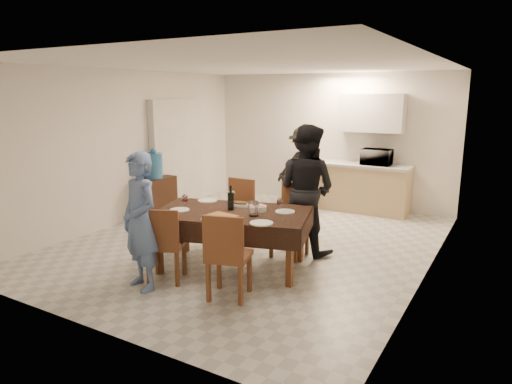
{
  "coord_description": "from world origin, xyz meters",
  "views": [
    {
      "loc": [
        3.36,
        -5.67,
        2.22
      ],
      "look_at": [
        0.23,
        -0.3,
        0.86
      ],
      "focal_mm": 32.0,
      "sensor_mm": 36.0,
      "label": 1
    }
  ],
  "objects_px": {
    "console": "(155,197)",
    "water_jug": "(154,166)",
    "savoury_tart": "(221,217)",
    "person_far": "(306,189)",
    "dining_table": "(232,214)",
    "wine_bottle": "(231,198)",
    "water_pitcher": "(254,209)",
    "microwave": "(377,157)",
    "person_near": "(140,222)",
    "person_kitchen": "(303,169)"
  },
  "relations": [
    {
      "from": "water_jug",
      "to": "console",
      "type": "bearing_deg",
      "value": 0.0
    },
    {
      "from": "console",
      "to": "savoury_tart",
      "type": "xyz_separation_m",
      "value": [
        2.66,
        -1.76,
        0.42
      ]
    },
    {
      "from": "water_jug",
      "to": "person_kitchen",
      "type": "bearing_deg",
      "value": 41.65
    },
    {
      "from": "person_near",
      "to": "person_kitchen",
      "type": "height_order",
      "value": "person_kitchen"
    },
    {
      "from": "microwave",
      "to": "person_near",
      "type": "xyz_separation_m",
      "value": [
        -1.35,
        -4.73,
        -0.26
      ]
    },
    {
      "from": "wine_bottle",
      "to": "person_far",
      "type": "height_order",
      "value": "person_far"
    },
    {
      "from": "console",
      "to": "person_far",
      "type": "distance_m",
      "value": 3.18
    },
    {
      "from": "console",
      "to": "water_pitcher",
      "type": "distance_m",
      "value": 3.28
    },
    {
      "from": "dining_table",
      "to": "water_pitcher",
      "type": "bearing_deg",
      "value": -24.32
    },
    {
      "from": "dining_table",
      "to": "person_far",
      "type": "relative_size",
      "value": 1.2
    },
    {
      "from": "savoury_tart",
      "to": "person_far",
      "type": "bearing_deg",
      "value": 72.53
    },
    {
      "from": "water_pitcher",
      "to": "person_kitchen",
      "type": "distance_m",
      "value": 3.38
    },
    {
      "from": "wine_bottle",
      "to": "water_pitcher",
      "type": "bearing_deg",
      "value": -14.04
    },
    {
      "from": "dining_table",
      "to": "console",
      "type": "relative_size",
      "value": 2.78
    },
    {
      "from": "microwave",
      "to": "savoury_tart",
      "type": "bearing_deg",
      "value": 80.27
    },
    {
      "from": "wine_bottle",
      "to": "person_far",
      "type": "relative_size",
      "value": 0.18
    },
    {
      "from": "savoury_tart",
      "to": "person_kitchen",
      "type": "relative_size",
      "value": 0.25
    },
    {
      "from": "console",
      "to": "water_pitcher",
      "type": "bearing_deg",
      "value": -26.09
    },
    {
      "from": "wine_bottle",
      "to": "water_pitcher",
      "type": "xyz_separation_m",
      "value": [
        0.4,
        -0.1,
        -0.07
      ]
    },
    {
      "from": "wine_bottle",
      "to": "person_near",
      "type": "bearing_deg",
      "value": -114.44
    },
    {
      "from": "person_kitchen",
      "to": "microwave",
      "type": "bearing_deg",
      "value": 19.38
    },
    {
      "from": "water_pitcher",
      "to": "person_near",
      "type": "xyz_separation_m",
      "value": [
        -0.9,
        -1.0,
        -0.05
      ]
    },
    {
      "from": "water_pitcher",
      "to": "person_far",
      "type": "distance_m",
      "value": 1.12
    },
    {
      "from": "savoury_tart",
      "to": "person_far",
      "type": "relative_size",
      "value": 0.22
    },
    {
      "from": "console",
      "to": "savoury_tart",
      "type": "height_order",
      "value": "savoury_tart"
    },
    {
      "from": "wine_bottle",
      "to": "person_far",
      "type": "bearing_deg",
      "value": 59.04
    },
    {
      "from": "water_pitcher",
      "to": "person_kitchen",
      "type": "xyz_separation_m",
      "value": [
        -0.83,
        3.28,
        -0.04
      ]
    },
    {
      "from": "water_pitcher",
      "to": "person_far",
      "type": "relative_size",
      "value": 0.1
    },
    {
      "from": "savoury_tart",
      "to": "person_kitchen",
      "type": "xyz_separation_m",
      "value": [
        -0.58,
        3.61,
        0.02
      ]
    },
    {
      "from": "console",
      "to": "person_kitchen",
      "type": "distance_m",
      "value": 2.82
    },
    {
      "from": "water_jug",
      "to": "person_kitchen",
      "type": "distance_m",
      "value": 2.79
    },
    {
      "from": "dining_table",
      "to": "person_near",
      "type": "xyz_separation_m",
      "value": [
        -0.55,
        -1.05,
        0.08
      ]
    },
    {
      "from": "person_far",
      "to": "water_jug",
      "type": "bearing_deg",
      "value": 3.26
    },
    {
      "from": "wine_bottle",
      "to": "microwave",
      "type": "bearing_deg",
      "value": 76.88
    },
    {
      "from": "water_jug",
      "to": "savoury_tart",
      "type": "distance_m",
      "value": 3.2
    },
    {
      "from": "microwave",
      "to": "person_kitchen",
      "type": "distance_m",
      "value": 1.38
    },
    {
      "from": "console",
      "to": "water_jug",
      "type": "height_order",
      "value": "water_jug"
    },
    {
      "from": "wine_bottle",
      "to": "person_near",
      "type": "relative_size",
      "value": 0.2
    },
    {
      "from": "person_far",
      "to": "person_kitchen",
      "type": "distance_m",
      "value": 2.41
    },
    {
      "from": "dining_table",
      "to": "wine_bottle",
      "type": "bearing_deg",
      "value": 118.81
    },
    {
      "from": "person_near",
      "to": "person_kitchen",
      "type": "bearing_deg",
      "value": 106.32
    },
    {
      "from": "savoury_tart",
      "to": "person_near",
      "type": "bearing_deg",
      "value": -134.13
    },
    {
      "from": "console",
      "to": "person_kitchen",
      "type": "height_order",
      "value": "person_kitchen"
    },
    {
      "from": "person_near",
      "to": "person_far",
      "type": "height_order",
      "value": "person_far"
    },
    {
      "from": "dining_table",
      "to": "person_kitchen",
      "type": "bearing_deg",
      "value": 82.34
    },
    {
      "from": "water_pitcher",
      "to": "microwave",
      "type": "height_order",
      "value": "microwave"
    },
    {
      "from": "water_pitcher",
      "to": "wine_bottle",
      "type": "bearing_deg",
      "value": 165.96
    },
    {
      "from": "water_pitcher",
      "to": "dining_table",
      "type": "bearing_deg",
      "value": 171.87
    },
    {
      "from": "person_far",
      "to": "person_kitchen",
      "type": "xyz_separation_m",
      "value": [
        -1.03,
        2.18,
        -0.11
      ]
    },
    {
      "from": "savoury_tart",
      "to": "person_near",
      "type": "height_order",
      "value": "person_near"
    }
  ]
}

